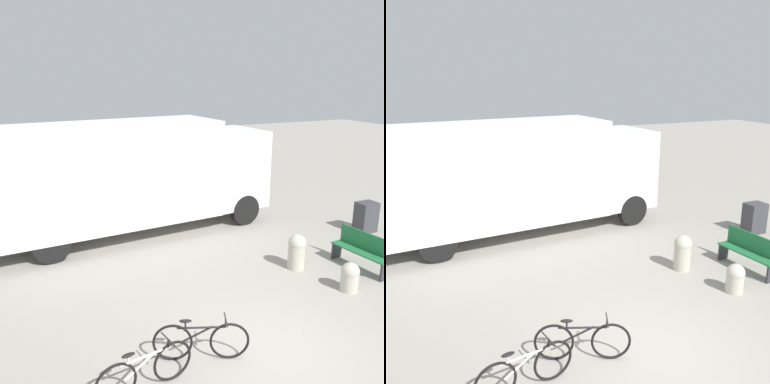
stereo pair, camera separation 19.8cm
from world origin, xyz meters
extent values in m
plane|color=gray|center=(0.00, 0.00, 0.00)|extent=(60.00, 60.00, 0.00)
cube|color=white|center=(-1.35, 6.74, 1.98)|extent=(6.93, 2.72, 2.96)
cube|color=silver|center=(2.96, 7.06, 1.76)|extent=(2.01, 2.27, 2.51)
cylinder|color=black|center=(2.89, 8.01, 0.50)|extent=(1.02, 0.35, 1.00)
cylinder|color=black|center=(3.03, 6.10, 0.50)|extent=(1.02, 0.35, 1.00)
cylinder|color=black|center=(-3.28, 7.56, 0.50)|extent=(1.02, 0.35, 1.00)
cylinder|color=black|center=(-3.14, 5.65, 0.50)|extent=(1.02, 0.35, 1.00)
cube|color=#1E6638|center=(3.95, 1.98, 0.47)|extent=(0.54, 1.64, 0.04)
cube|color=#1E6638|center=(4.14, 2.00, 0.69)|extent=(0.18, 1.61, 0.49)
cube|color=#2D2D33|center=(3.89, 2.74, 0.23)|extent=(0.34, 0.08, 0.45)
torus|color=black|center=(-2.91, 0.01, 0.35)|extent=(0.70, 0.15, 0.70)
torus|color=black|center=(-1.94, 0.16, 0.35)|extent=(0.70, 0.15, 0.70)
cylinder|color=silver|center=(-2.43, 0.09, 0.63)|extent=(0.84, 0.16, 0.04)
cylinder|color=silver|center=(-2.50, 0.08, 0.50)|extent=(0.56, 0.12, 0.33)
cylinder|color=silver|center=(-2.69, 0.05, 0.69)|extent=(0.03, 0.03, 0.11)
ellipsoid|color=black|center=(-2.69, 0.05, 0.76)|extent=(0.23, 0.12, 0.05)
cylinder|color=black|center=(-2.01, 0.15, 0.70)|extent=(0.03, 0.03, 0.15)
cylinder|color=black|center=(-2.01, 0.15, 0.78)|extent=(0.09, 0.44, 0.02)
torus|color=black|center=(-1.75, 0.61, 0.35)|extent=(0.67, 0.30, 0.70)
torus|color=black|center=(-0.84, 0.24, 0.35)|extent=(0.67, 0.30, 0.70)
cylinder|color=black|center=(-1.30, 0.43, 0.63)|extent=(0.79, 0.35, 0.04)
cylinder|color=black|center=(-1.36, 0.45, 0.50)|extent=(0.53, 0.24, 0.33)
cylinder|color=black|center=(-1.55, 0.53, 0.69)|extent=(0.03, 0.03, 0.11)
ellipsoid|color=black|center=(-1.55, 0.53, 0.76)|extent=(0.24, 0.17, 0.05)
cylinder|color=black|center=(-0.91, 0.27, 0.70)|extent=(0.03, 0.03, 0.15)
cylinder|color=black|center=(-0.91, 0.27, 0.78)|extent=(0.19, 0.42, 0.02)
cylinder|color=#B2AD9E|center=(2.87, 1.22, 0.24)|extent=(0.40, 0.40, 0.48)
sphere|color=#B2AD9E|center=(2.87, 1.22, 0.48)|extent=(0.42, 0.42, 0.42)
cylinder|color=#B2AD9E|center=(2.49, 2.67, 0.35)|extent=(0.43, 0.43, 0.69)
sphere|color=#B2AD9E|center=(2.49, 2.67, 0.69)|extent=(0.45, 0.45, 0.45)
cube|color=#38383D|center=(6.14, 3.92, 0.48)|extent=(0.61, 0.48, 0.95)
camera|label=1|loc=(-4.12, -5.35, 4.84)|focal=40.00mm
camera|label=2|loc=(-3.94, -5.43, 4.84)|focal=40.00mm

